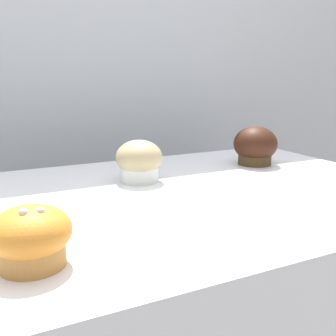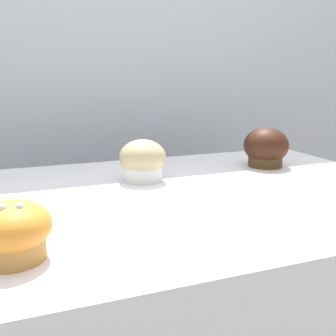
{
  "view_description": "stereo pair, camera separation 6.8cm",
  "coord_description": "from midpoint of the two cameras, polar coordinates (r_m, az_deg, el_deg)",
  "views": [
    {
      "loc": [
        -0.32,
        -0.63,
        1.1
      ],
      "look_at": [
        0.0,
        0.01,
        0.93
      ],
      "focal_mm": 42.0,
      "sensor_mm": 36.0,
      "label": 1
    },
    {
      "loc": [
        -0.25,
        -0.66,
        1.1
      ],
      "look_at": [
        0.0,
        0.01,
        0.93
      ],
      "focal_mm": 42.0,
      "sensor_mm": 36.0,
      "label": 2
    }
  ],
  "objects": [
    {
      "name": "muffin_front_center",
      "position": [
        0.99,
        10.62,
        3.07
      ],
      "size": [
        0.11,
        0.11,
        0.09
      ],
      "color": "#443119",
      "rests_on": "display_counter"
    },
    {
      "name": "muffin_back_left",
      "position": [
        0.82,
        -6.61,
        0.94
      ],
      "size": [
        0.1,
        0.1,
        0.09
      ],
      "color": "silver",
      "rests_on": "display_counter"
    },
    {
      "name": "wall_back",
      "position": [
        1.29,
        -13.35,
        4.04
      ],
      "size": [
        3.2,
        0.1,
        1.8
      ],
      "primitive_type": "cube",
      "color": "#B2B7BC",
      "rests_on": "ground"
    },
    {
      "name": "muffin_back_right",
      "position": [
        0.49,
        -23.14,
        -9.25
      ],
      "size": [
        0.09,
        0.09,
        0.08
      ],
      "color": "#C1803C",
      "rests_on": "display_counter"
    }
  ]
}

